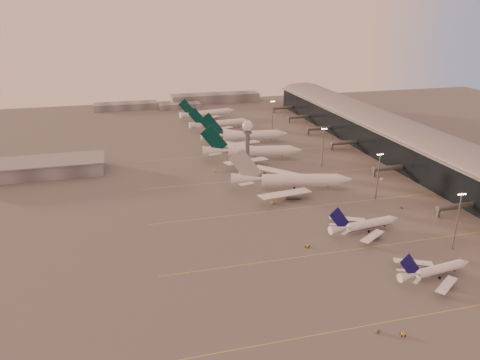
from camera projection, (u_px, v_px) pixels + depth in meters
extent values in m
plane|color=#545252|center=(321.00, 268.00, 176.54)|extent=(700.00, 700.00, 0.00)
cube|color=#DAD34C|center=(451.00, 310.00, 152.09)|extent=(180.00, 0.25, 0.02)
cube|color=#DAD34C|center=(378.00, 246.00, 192.85)|extent=(180.00, 0.25, 0.02)
cube|color=#DAD34C|center=(331.00, 204.00, 233.61)|extent=(180.00, 0.25, 0.02)
cube|color=#DAD34C|center=(297.00, 175.00, 274.37)|extent=(180.00, 0.25, 0.02)
cube|color=#DAD34C|center=(270.00, 151.00, 319.66)|extent=(180.00, 0.25, 0.02)
cube|color=black|center=(406.00, 146.00, 299.17)|extent=(36.00, 360.00, 18.00)
cylinder|color=slate|center=(408.00, 132.00, 296.04)|extent=(10.08, 360.00, 10.08)
cube|color=slate|center=(408.00, 132.00, 295.97)|extent=(40.00, 362.00, 0.80)
cylinder|color=#5C5F64|center=(457.00, 206.00, 220.17)|extent=(22.00, 2.80, 2.80)
cube|color=#5C5F64|center=(438.00, 213.00, 218.55)|extent=(1.20, 1.20, 4.40)
cylinder|color=#5C5F64|center=(390.00, 168.00, 272.71)|extent=(22.00, 2.80, 2.80)
cube|color=#5C5F64|center=(374.00, 173.00, 271.09)|extent=(1.20, 1.20, 4.40)
cylinder|color=#5C5F64|center=(346.00, 143.00, 323.43)|extent=(22.00, 2.80, 2.80)
cube|color=#5C5F64|center=(332.00, 147.00, 321.81)|extent=(1.20, 1.20, 4.40)
cylinder|color=#5C5F64|center=(320.00, 128.00, 361.47)|extent=(22.00, 2.80, 2.80)
cube|color=#5C5F64|center=(308.00, 132.00, 359.85)|extent=(1.20, 1.20, 4.40)
cylinder|color=#5C5F64|center=(300.00, 117.00, 399.51)|extent=(22.00, 2.80, 2.80)
cube|color=#5C5F64|center=(289.00, 120.00, 397.89)|extent=(1.20, 1.20, 4.40)
cylinder|color=#5C5F64|center=(284.00, 108.00, 435.74)|extent=(22.00, 2.80, 2.80)
cube|color=#5C5F64|center=(274.00, 111.00, 434.12)|extent=(1.20, 1.20, 4.40)
cube|color=slate|center=(32.00, 169.00, 272.91)|extent=(80.00, 25.00, 8.00)
cube|color=slate|center=(31.00, 162.00, 271.45)|extent=(82.00, 27.00, 0.60)
cylinder|color=#5C5F64|center=(247.00, 151.00, 282.61)|extent=(2.60, 2.60, 22.00)
cylinder|color=#5C5F64|center=(247.00, 132.00, 278.61)|extent=(5.20, 5.20, 1.20)
sphere|color=white|center=(248.00, 126.00, 277.25)|extent=(6.40, 6.40, 6.40)
cylinder|color=#5C5F64|center=(248.00, 120.00, 275.96)|extent=(0.16, 0.16, 2.00)
cylinder|color=#5C5F64|center=(457.00, 221.00, 186.22)|extent=(0.56, 0.56, 25.00)
cube|color=#5C5F64|center=(462.00, 193.00, 182.05)|extent=(3.60, 0.25, 0.25)
sphere|color=#FFEABF|center=(459.00, 195.00, 181.82)|extent=(0.56, 0.56, 0.56)
sphere|color=#FFEABF|center=(461.00, 194.00, 182.06)|extent=(0.56, 0.56, 0.56)
sphere|color=#FFEABF|center=(463.00, 194.00, 182.31)|extent=(0.56, 0.56, 0.56)
sphere|color=#FFEABF|center=(465.00, 194.00, 182.55)|extent=(0.56, 0.56, 0.56)
cylinder|color=#5C5F64|center=(378.00, 176.00, 235.31)|extent=(0.56, 0.56, 25.00)
cube|color=#5C5F64|center=(380.00, 154.00, 231.14)|extent=(3.60, 0.25, 0.25)
sphere|color=#FFEABF|center=(378.00, 155.00, 230.91)|extent=(0.56, 0.56, 0.56)
sphere|color=#FFEABF|center=(379.00, 155.00, 231.16)|extent=(0.56, 0.56, 0.56)
sphere|color=#FFEABF|center=(381.00, 154.00, 231.40)|extent=(0.56, 0.56, 0.56)
sphere|color=#FFEABF|center=(383.00, 154.00, 231.64)|extent=(0.56, 0.56, 0.56)
cylinder|color=#5C5F64|center=(323.00, 147.00, 283.92)|extent=(0.56, 0.56, 25.00)
cube|color=#5C5F64|center=(324.00, 128.00, 279.74)|extent=(3.60, 0.25, 0.25)
sphere|color=#FFEABF|center=(322.00, 129.00, 279.52)|extent=(0.56, 0.56, 0.56)
sphere|color=#FFEABF|center=(323.00, 129.00, 279.76)|extent=(0.56, 0.56, 0.56)
sphere|color=#FFEABF|center=(325.00, 129.00, 280.00)|extent=(0.56, 0.56, 0.56)
sphere|color=#FFEABF|center=(327.00, 129.00, 280.25)|extent=(0.56, 0.56, 0.56)
cylinder|color=#5C5F64|center=(272.00, 116.00, 364.95)|extent=(0.56, 0.56, 25.00)
cube|color=#5C5F64|center=(273.00, 101.00, 360.78)|extent=(3.60, 0.25, 0.25)
sphere|color=#FFEABF|center=(271.00, 102.00, 360.55)|extent=(0.56, 0.56, 0.56)
sphere|color=#FFEABF|center=(272.00, 101.00, 360.80)|extent=(0.56, 0.56, 0.56)
sphere|color=#FFEABF|center=(273.00, 101.00, 361.04)|extent=(0.56, 0.56, 0.56)
sphere|color=#FFEABF|center=(275.00, 101.00, 361.28)|extent=(0.56, 0.56, 0.56)
cube|color=slate|center=(126.00, 106.00, 450.82)|extent=(60.00, 18.00, 6.00)
cube|color=slate|center=(215.00, 98.00, 481.13)|extent=(90.00, 20.00, 9.00)
cube|color=slate|center=(179.00, 106.00, 454.03)|extent=(40.00, 15.00, 5.00)
cylinder|color=white|center=(440.00, 270.00, 170.16)|extent=(20.06, 5.74, 3.37)
cylinder|color=#100D5C|center=(439.00, 272.00, 170.42)|extent=(19.55, 4.75, 2.43)
cone|color=white|center=(464.00, 264.00, 174.29)|extent=(4.21, 3.81, 3.37)
cone|color=white|center=(409.00, 277.00, 165.10)|extent=(8.65, 4.35, 3.37)
cube|color=white|center=(446.00, 286.00, 161.45)|extent=(13.64, 10.92, 1.06)
cylinder|color=gray|center=(447.00, 285.00, 164.53)|extent=(4.07, 2.64, 2.19)
cube|color=gray|center=(447.00, 283.00, 164.20)|extent=(0.29, 0.25, 1.35)
cube|color=white|center=(413.00, 263.00, 175.88)|extent=(14.56, 8.24, 1.06)
cylinder|color=gray|center=(421.00, 268.00, 175.55)|extent=(4.07, 2.64, 2.19)
cube|color=gray|center=(422.00, 266.00, 175.22)|extent=(0.29, 0.25, 1.35)
cube|color=#100D5C|center=(410.00, 267.00, 163.50)|extent=(9.22, 1.43, 10.04)
cube|color=white|center=(417.00, 282.00, 161.75)|extent=(4.00, 3.29, 0.22)
cube|color=white|center=(402.00, 271.00, 168.41)|extent=(4.09, 2.61, 0.22)
cylinder|color=black|center=(455.00, 271.00, 173.59)|extent=(0.44, 0.44, 0.89)
cylinder|color=black|center=(432.00, 274.00, 172.08)|extent=(1.02, 0.56, 0.98)
cylinder|color=black|center=(439.00, 279.00, 168.69)|extent=(1.02, 0.56, 0.98)
cylinder|color=white|center=(370.00, 225.00, 204.79)|extent=(22.37, 6.46, 3.76)
cylinder|color=#100D5C|center=(369.00, 226.00, 205.09)|extent=(21.80, 5.36, 2.71)
cone|color=white|center=(394.00, 220.00, 209.43)|extent=(4.70, 4.26, 3.76)
cone|color=white|center=(339.00, 230.00, 199.11)|extent=(9.65, 4.87, 3.76)
cube|color=white|center=(372.00, 237.00, 195.08)|extent=(15.19, 12.21, 1.18)
cylinder|color=gray|center=(374.00, 238.00, 198.52)|extent=(4.54, 2.95, 2.44)
cube|color=gray|center=(374.00, 235.00, 198.15)|extent=(0.33, 0.28, 1.50)
cube|color=white|center=(347.00, 220.00, 211.15)|extent=(16.24, 9.15, 1.18)
cylinder|color=gray|center=(354.00, 224.00, 210.79)|extent=(4.54, 2.95, 2.44)
cube|color=gray|center=(355.00, 222.00, 210.42)|extent=(0.33, 0.28, 1.50)
cube|color=#100D5C|center=(339.00, 220.00, 197.33)|extent=(10.28, 1.62, 11.20)
cube|color=white|center=(345.00, 234.00, 195.38)|extent=(4.45, 3.68, 0.25)
cube|color=white|center=(334.00, 225.00, 202.80)|extent=(4.56, 2.90, 0.25)
cylinder|color=black|center=(385.00, 227.00, 208.64)|extent=(0.49, 0.49, 0.99)
cylinder|color=black|center=(363.00, 229.00, 206.93)|extent=(1.14, 0.63, 1.09)
cylinder|color=black|center=(369.00, 233.00, 203.15)|extent=(1.14, 0.63, 1.09)
cylinder|color=white|center=(300.00, 182.00, 250.93)|extent=(40.63, 15.79, 6.30)
cylinder|color=white|center=(300.00, 185.00, 251.43)|extent=(39.43, 13.89, 4.53)
cone|color=white|center=(344.00, 182.00, 251.35)|extent=(9.08, 7.99, 6.30)
cone|color=white|center=(247.00, 181.00, 250.16)|extent=(17.92, 10.17, 6.30)
cube|color=white|center=(285.00, 196.00, 235.44)|extent=(29.69, 13.55, 1.87)
cylinder|color=gray|center=(293.00, 198.00, 240.12)|extent=(8.55, 5.85, 4.09)
cube|color=gray|center=(293.00, 195.00, 239.62)|extent=(0.36, 0.32, 2.52)
cube|color=white|center=(279.00, 174.00, 266.85)|extent=(26.01, 24.30, 1.87)
cylinder|color=gray|center=(288.00, 180.00, 264.11)|extent=(8.55, 5.85, 4.09)
cube|color=gray|center=(288.00, 178.00, 263.61)|extent=(0.36, 0.32, 2.52)
cube|color=#ACAEB3|center=(245.00, 168.00, 247.56)|extent=(17.03, 4.54, 18.69)
cube|color=white|center=(247.00, 186.00, 242.79)|extent=(8.24, 4.50, 0.25)
cube|color=white|center=(246.00, 176.00, 257.41)|extent=(7.86, 7.25, 0.25)
cylinder|color=black|center=(328.00, 189.00, 252.54)|extent=(0.51, 0.51, 1.02)
cylinder|color=black|center=(293.00, 187.00, 254.30)|extent=(1.21, 0.76, 1.12)
cylinder|color=black|center=(294.00, 190.00, 250.11)|extent=(1.21, 0.76, 1.12)
cylinder|color=white|center=(259.00, 153.00, 300.73)|extent=(40.02, 13.65, 6.37)
cylinder|color=white|center=(259.00, 155.00, 301.23)|extent=(38.91, 11.74, 4.59)
cone|color=white|center=(295.00, 152.00, 302.35)|extent=(8.71, 7.69, 6.37)
cone|color=white|center=(216.00, 153.00, 298.53)|extent=(17.47, 9.36, 6.37)
cube|color=white|center=(246.00, 163.00, 284.91)|extent=(29.38, 14.85, 1.89)
cylinder|color=gray|center=(253.00, 165.00, 289.82)|extent=(8.29, 5.50, 4.14)
cube|color=gray|center=(254.00, 162.00, 289.30)|extent=(0.38, 0.33, 2.55)
cube|color=white|center=(242.00, 148.00, 315.99)|extent=(26.54, 23.15, 1.89)
cylinder|color=gray|center=(250.00, 153.00, 313.56)|extent=(8.29, 5.50, 4.14)
cube|color=gray|center=(250.00, 151.00, 313.04)|extent=(0.38, 0.33, 2.55)
cube|color=#02302E|center=(214.00, 141.00, 295.82)|extent=(17.30, 3.65, 18.86)
cube|color=white|center=(215.00, 156.00, 291.30)|extent=(8.13, 4.78, 0.27)
cube|color=white|center=(215.00, 149.00, 305.61)|extent=(7.85, 6.88, 0.27)
cylinder|color=black|center=(282.00, 158.00, 303.13)|extent=(0.55, 0.55, 1.10)
cylinder|color=black|center=(254.00, 158.00, 304.13)|extent=(1.29, 0.77, 1.21)
cylinder|color=black|center=(255.00, 160.00, 299.61)|extent=(1.29, 0.77, 1.21)
cylinder|color=white|center=(251.00, 137.00, 337.84)|extent=(39.50, 9.80, 6.30)
cylinder|color=white|center=(251.00, 139.00, 338.33)|extent=(38.56, 7.98, 4.54)
cone|color=white|center=(282.00, 135.00, 341.55)|extent=(8.10, 6.96, 6.30)
cone|color=white|center=(213.00, 138.00, 333.14)|extent=(16.89, 7.76, 6.30)
cube|color=white|center=(242.00, 145.00, 321.50)|extent=(28.71, 17.07, 1.87)
cylinder|color=gray|center=(247.00, 147.00, 326.75)|extent=(7.90, 4.76, 4.10)
cube|color=gray|center=(247.00, 145.00, 326.23)|extent=(0.35, 0.30, 2.52)
cube|color=white|center=(234.00, 133.00, 351.88)|extent=(27.35, 21.03, 1.87)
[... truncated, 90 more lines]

